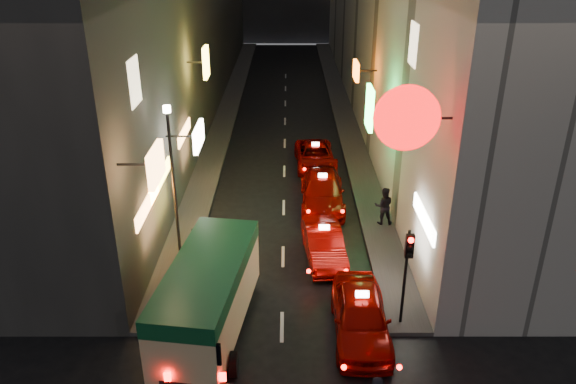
{
  "coord_description": "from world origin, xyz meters",
  "views": [
    {
      "loc": [
        0.2,
        -6.71,
        12.12
      ],
      "look_at": [
        0.21,
        13.0,
        2.92
      ],
      "focal_mm": 35.0,
      "sensor_mm": 36.0,
      "label": 1
    }
  ],
  "objects_px": {
    "taxi_near": "(361,313)",
    "lamp_post": "(173,173)",
    "traffic_light": "(408,259)",
    "minibus": "(208,290)"
  },
  "relations": [
    {
      "from": "taxi_near",
      "to": "lamp_post",
      "type": "height_order",
      "value": "lamp_post"
    },
    {
      "from": "taxi_near",
      "to": "lamp_post",
      "type": "distance_m",
      "value": 8.83
    },
    {
      "from": "traffic_light",
      "to": "lamp_post",
      "type": "xyz_separation_m",
      "value": [
        -8.2,
        4.53,
        1.04
      ]
    },
    {
      "from": "minibus",
      "to": "lamp_post",
      "type": "xyz_separation_m",
      "value": [
        -1.83,
        4.75,
        2.04
      ]
    },
    {
      "from": "minibus",
      "to": "lamp_post",
      "type": "bearing_deg",
      "value": 111.11
    },
    {
      "from": "taxi_near",
      "to": "lamp_post",
      "type": "relative_size",
      "value": 0.9
    },
    {
      "from": "taxi_near",
      "to": "traffic_light",
      "type": "xyz_separation_m",
      "value": [
        1.43,
        0.37,
        1.8
      ]
    },
    {
      "from": "minibus",
      "to": "taxi_near",
      "type": "distance_m",
      "value": 5.0
    },
    {
      "from": "minibus",
      "to": "traffic_light",
      "type": "distance_m",
      "value": 6.45
    },
    {
      "from": "minibus",
      "to": "traffic_light",
      "type": "bearing_deg",
      "value": 2.01
    }
  ]
}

